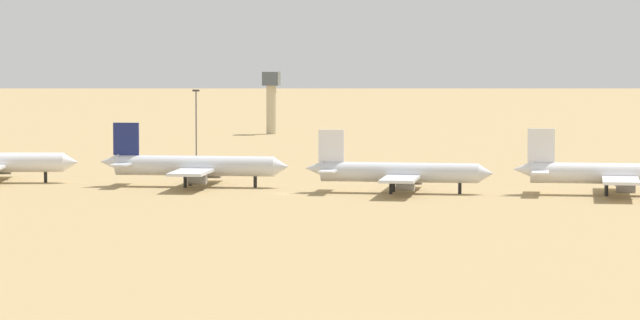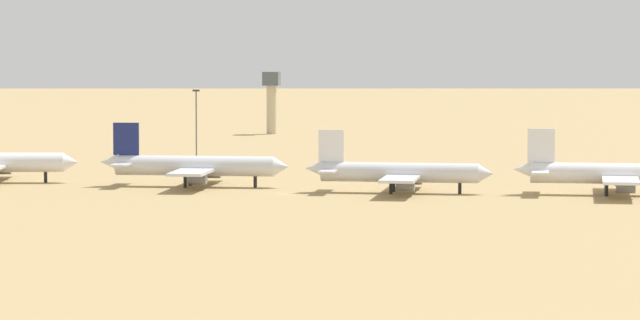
% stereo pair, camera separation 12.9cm
% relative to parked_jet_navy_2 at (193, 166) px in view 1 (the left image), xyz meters
% --- Properties ---
extents(ground, '(4000.00, 4000.00, 0.00)m').
position_rel_parked_jet_navy_2_xyz_m(ground, '(22.43, -13.06, -4.49)').
color(ground, tan).
extents(ridge_west, '(316.63, 312.65, 72.23)m').
position_rel_parked_jet_navy_2_xyz_m(ridge_west, '(-117.23, 1159.27, 31.63)').
color(ridge_west, gray).
rests_on(ridge_west, ground).
extents(parked_jet_navy_2, '(41.33, 34.58, 13.69)m').
position_rel_parked_jet_navy_2_xyz_m(parked_jet_navy_2, '(0.00, 0.00, 0.00)').
color(parked_jet_navy_2, silver).
rests_on(parked_jet_navy_2, ground).
extents(parked_jet_white_3, '(39.19, 32.80, 12.98)m').
position_rel_parked_jet_navy_2_xyz_m(parked_jet_white_3, '(45.00, -8.38, -0.23)').
color(parked_jet_white_3, silver).
rests_on(parked_jet_white_3, ground).
extents(parked_jet_white_4, '(40.72, 34.04, 13.50)m').
position_rel_parked_jet_navy_2_xyz_m(parked_jet_white_4, '(88.77, -6.90, -0.06)').
color(parked_jet_white_4, white).
rests_on(parked_jet_white_4, ground).
extents(control_tower, '(5.20, 5.20, 20.01)m').
position_rel_parked_jet_navy_2_xyz_m(control_tower, '(-15.75, 190.11, 7.59)').
color(control_tower, '#C6B793').
rests_on(control_tower, ground).
extents(light_pole_west, '(1.80, 0.50, 17.98)m').
position_rel_parked_jet_navy_2_xyz_m(light_pole_west, '(-17.11, 82.37, 5.74)').
color(light_pole_west, '#59595E').
rests_on(light_pole_west, ground).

